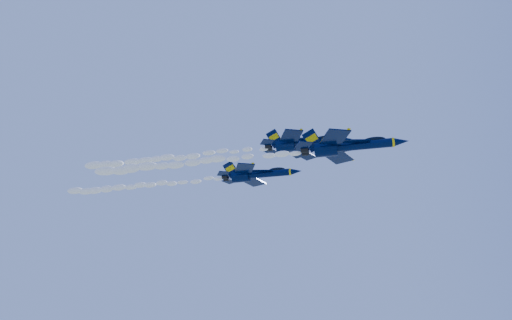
# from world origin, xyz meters

# --- Properties ---
(jet_lead) EXTENTS (16.50, 13.53, 6.13)m
(jet_lead) POSITION_xyz_m (13.13, -15.14, 148.45)
(jet_lead) COLOR black
(smoke_trail_jet_lead) EXTENTS (35.92, 1.71, 1.54)m
(smoke_trail_jet_lead) POSITION_xyz_m (-11.88, -15.14, 148.08)
(smoke_trail_jet_lead) COLOR white
(jet_second) EXTENTS (15.23, 12.49, 5.66)m
(jet_second) POSITION_xyz_m (5.26, -7.55, 153.25)
(jet_second) COLOR black
(smoke_trail_jet_second) EXTENTS (35.92, 1.57, 1.42)m
(smoke_trail_jet_second) POSITION_xyz_m (-19.21, -7.55, 152.89)
(smoke_trail_jet_second) COLOR white
(jet_third) EXTENTS (16.52, 13.55, 6.14)m
(jet_third) POSITION_xyz_m (-6.05, 5.69, 153.43)
(jet_third) COLOR black
(smoke_trail_jet_third) EXTENTS (35.92, 1.71, 1.54)m
(smoke_trail_jet_third) POSITION_xyz_m (-31.07, 5.69, 153.06)
(smoke_trail_jet_third) COLOR white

